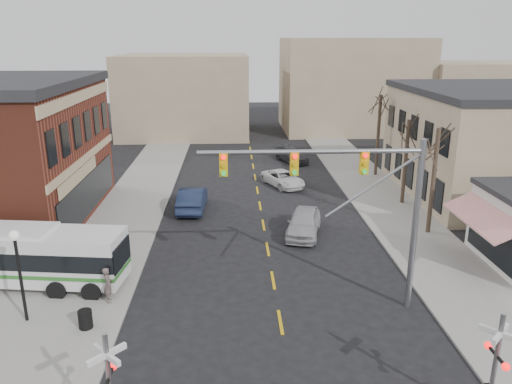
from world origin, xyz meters
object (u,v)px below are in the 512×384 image
car_c (283,179)px  rr_crossing_east (481,370)px  car_d (292,155)px  car_b (192,199)px  transit_bus (10,255)px  pedestrian_near (108,285)px  street_lamp (17,257)px  pedestrian_far (100,249)px  trash_bin (85,319)px  car_a (304,223)px  traffic_signal_mast (358,191)px

car_c → rr_crossing_east: bearing=-107.1°
car_d → car_b: bearing=-144.0°
transit_bus → pedestrian_near: bearing=-21.7°
street_lamp → pedestrian_near: size_ratio=2.44×
street_lamp → pedestrian_far: (1.83, 5.84, -2.22)m
transit_bus → pedestrian_near: transit_bus is taller
trash_bin → transit_bus: bearing=138.0°
rr_crossing_east → car_a: (-3.35, 16.45, -1.15)m
transit_bus → street_lamp: street_lamp is taller
transit_bus → street_lamp: (2.02, -3.59, 1.48)m
car_c → car_d: 8.82m
trash_bin → car_a: (10.91, 10.39, 0.29)m
street_lamp → car_c: (13.49, 20.61, -2.52)m
trash_bin → car_b: (3.45, 15.59, 0.32)m
rr_crossing_east → car_d: rr_crossing_east is taller
street_lamp → traffic_signal_mast: bearing=2.2°
street_lamp → trash_bin: 3.91m
transit_bus → traffic_signal_mast: 17.41m
transit_bus → car_a: bearing=21.1°
car_b → pedestrian_far: (-4.41, -9.02, 0.10)m
transit_bus → car_a: transit_bus is taller
traffic_signal_mast → pedestrian_near: (-11.36, 0.93, -4.73)m
rr_crossing_east → pedestrian_near: (-13.77, 8.27, -0.98)m
car_a → pedestrian_near: 13.24m
street_lamp → transit_bus: bearing=119.3°
car_a → pedestrian_far: 12.46m
transit_bus → car_c: bearing=47.7°
transit_bus → pedestrian_near: (5.30, -2.11, -0.70)m
car_a → pedestrian_near: size_ratio=2.76×
transit_bus → traffic_signal_mast: traffic_signal_mast is taller
car_c → pedestrian_far: 18.82m
trash_bin → pedestrian_near: 2.31m
car_b → trash_bin: bearing=79.7°
transit_bus → trash_bin: (4.81, -4.32, -1.16)m
pedestrian_near → rr_crossing_east: bearing=-135.3°
car_b → pedestrian_far: pedestrian_far is taller
pedestrian_near → street_lamp: bearing=100.0°
car_d → pedestrian_near: (-11.98, -27.77, 0.31)m
pedestrian_far → traffic_signal_mast: bearing=-66.6°
car_b → car_c: (7.24, 5.75, -0.20)m
car_c → car_d: car_d is taller
transit_bus → street_lamp: 4.38m
rr_crossing_east → trash_bin: size_ratio=6.84×
traffic_signal_mast → trash_bin: (-11.85, -1.28, -5.20)m
pedestrian_near → pedestrian_far: bearing=4.0°
trash_bin → car_a: size_ratio=0.17×
car_b → car_c: bearing=-139.4°
transit_bus → pedestrian_far: transit_bus is taller
street_lamp → car_b: size_ratio=0.82×
car_a → pedestrian_far: pedestrian_far is taller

